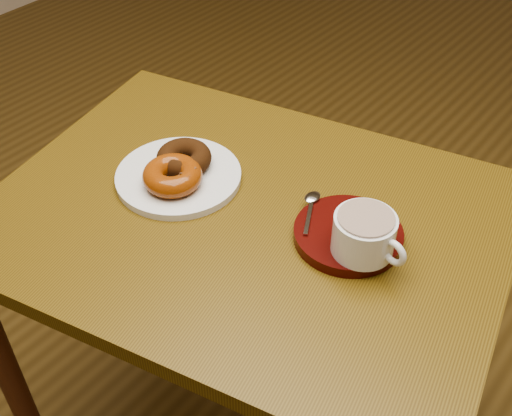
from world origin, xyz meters
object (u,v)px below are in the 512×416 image
Objects in this scene: donut_plate at (179,176)px; coffee_cup at (365,234)px; saucer at (348,234)px; cafe_table at (247,265)px.

coffee_cup is (0.34, 0.03, 0.04)m from donut_plate.
donut_plate is 0.31m from saucer.
saucer is 1.38× the size of coffee_cup.
donut_plate is 0.35m from coffee_cup.
cafe_table is at bearing -162.71° from saucer.
cafe_table is 0.21m from saucer.
saucer is at bearing 5.11° from cafe_table.
coffee_cup is at bearing -30.95° from saucer.
coffee_cup is at bearing -4.51° from cafe_table.
saucer is 0.06m from coffee_cup.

